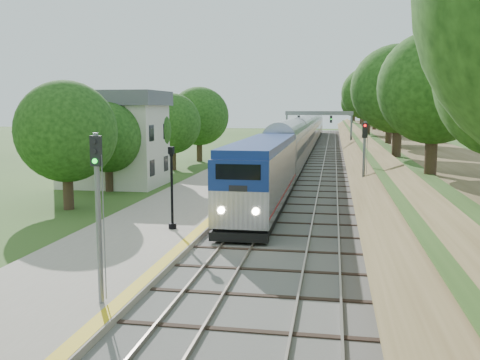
% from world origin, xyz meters
% --- Properties ---
extents(trackbed, '(9.50, 170.00, 0.28)m').
position_xyz_m(trackbed, '(2.00, 60.00, 0.07)').
color(trackbed, '#4C4944').
rests_on(trackbed, ground).
extents(platform, '(6.40, 68.00, 0.38)m').
position_xyz_m(platform, '(-5.20, 16.00, 0.19)').
color(platform, gray).
rests_on(platform, ground).
extents(yellow_stripe, '(0.55, 68.00, 0.01)m').
position_xyz_m(yellow_stripe, '(-2.35, 16.00, 0.39)').
color(yellow_stripe, gold).
rests_on(yellow_stripe, platform).
extents(embankment, '(10.64, 170.00, 11.70)m').
position_xyz_m(embankment, '(10.35, 60.00, 1.95)').
color(embankment, brown).
rests_on(embankment, ground).
extents(station_building, '(8.60, 6.60, 8.00)m').
position_xyz_m(station_building, '(-14.00, 30.00, 4.09)').
color(station_building, beige).
rests_on(station_building, ground).
extents(signal_gantry, '(8.40, 0.38, 6.20)m').
position_xyz_m(signal_gantry, '(2.47, 54.99, 4.82)').
color(signal_gantry, slate).
rests_on(signal_gantry, ground).
extents(trees_behind_platform, '(7.82, 53.32, 7.21)m').
position_xyz_m(trees_behind_platform, '(-11.17, 20.67, 4.53)').
color(trees_behind_platform, '#332316').
rests_on(trees_behind_platform, ground).
extents(train, '(2.94, 118.03, 4.32)m').
position_xyz_m(train, '(0.00, 69.64, 2.22)').
color(train, black).
rests_on(train, trackbed).
extents(lamppost_far, '(0.42, 0.42, 4.26)m').
position_xyz_m(lamppost_far, '(-3.79, 13.45, 2.28)').
color(lamppost_far, black).
rests_on(lamppost_far, platform).
extents(signal_platform, '(0.32, 0.25, 5.47)m').
position_xyz_m(signal_platform, '(-2.90, 2.81, 3.74)').
color(signal_platform, slate).
rests_on(signal_platform, platform).
extents(signal_farside, '(0.31, 0.25, 5.69)m').
position_xyz_m(signal_farside, '(6.20, 20.33, 3.60)').
color(signal_farside, slate).
rests_on(signal_farside, ground).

